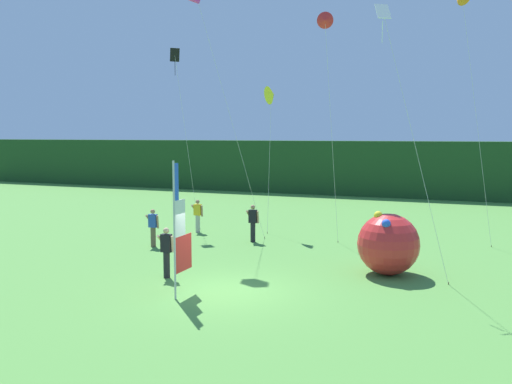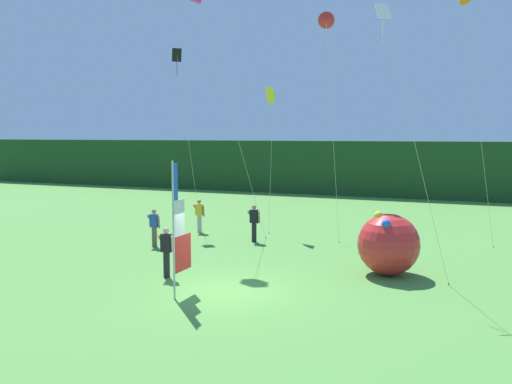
# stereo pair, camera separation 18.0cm
# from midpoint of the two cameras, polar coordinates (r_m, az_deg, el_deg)

# --- Properties ---
(ground_plane) EXTENTS (120.00, 120.00, 0.00)m
(ground_plane) POSITION_cam_midpoint_polar(r_m,az_deg,el_deg) (17.11, -2.80, -10.35)
(ground_plane) COLOR #518E3D
(distant_treeline) EXTENTS (80.00, 2.40, 4.32)m
(distant_treeline) POSITION_cam_midpoint_polar(r_m,az_deg,el_deg) (43.78, 13.17, 2.41)
(distant_treeline) COLOR #1E421E
(distant_treeline) RESTS_ON ground
(banner_flag) EXTENTS (0.06, 1.03, 4.09)m
(banner_flag) POSITION_cam_midpoint_polar(r_m,az_deg,el_deg) (16.27, -7.80, -4.17)
(banner_flag) COLOR #B7B7BC
(banner_flag) RESTS_ON ground
(person_near_banner) EXTENTS (0.55, 0.48, 1.69)m
(person_near_banner) POSITION_cam_midpoint_polar(r_m,az_deg,el_deg) (24.45, 0.01, -3.19)
(person_near_banner) COLOR black
(person_near_banner) RESTS_ON ground
(person_mid_field) EXTENTS (0.55, 0.48, 1.64)m
(person_mid_field) POSITION_cam_midpoint_polar(r_m,az_deg,el_deg) (23.86, -10.42, -3.59)
(person_mid_field) COLOR brown
(person_mid_field) RESTS_ON ground
(person_far_left) EXTENTS (0.55, 0.48, 1.63)m
(person_far_left) POSITION_cam_midpoint_polar(r_m,az_deg,el_deg) (26.98, -5.78, -2.41)
(person_far_left) COLOR #B7B2A3
(person_far_left) RESTS_ON ground
(person_far_right) EXTENTS (0.55, 0.48, 1.72)m
(person_far_right) POSITION_cam_midpoint_polar(r_m,az_deg,el_deg) (18.66, -9.11, -6.13)
(person_far_right) COLOR black
(person_far_right) RESTS_ON ground
(inflatable_balloon) EXTENTS (2.13, 2.16, 2.21)m
(inflatable_balloon) POSITION_cam_midpoint_polar(r_m,az_deg,el_deg) (19.31, 14.00, -5.35)
(inflatable_balloon) COLOR red
(inflatable_balloon) RESTS_ON ground
(kite_yellow_delta_0) EXTENTS (1.01, 1.72, 7.28)m
(kite_yellow_delta_0) POSITION_cam_midpoint_polar(r_m,az_deg,el_deg) (27.48, 1.98, 10.13)
(kite_yellow_delta_0) COLOR brown
(kite_yellow_delta_0) RESTS_ON ground
(kite_white_diamond_2) EXTENTS (2.65, 0.55, 9.10)m
(kite_white_diamond_2) POSITION_cam_midpoint_polar(r_m,az_deg,el_deg) (18.84, 14.09, 15.38)
(kite_white_diamond_2) COLOR brown
(kite_white_diamond_2) RESTS_ON ground
(kite_red_delta_3) EXTENTS (0.75, 1.63, 9.85)m
(kite_red_delta_3) POSITION_cam_midpoint_polar(r_m,az_deg,el_deg) (23.47, 7.61, 17.31)
(kite_red_delta_3) COLOR brown
(kite_red_delta_3) RESTS_ON ground
(kite_black_diamond_4) EXTENTS (0.89, 1.34, 9.27)m
(kite_black_diamond_4) POSITION_cam_midpoint_polar(r_m,az_deg,el_deg) (29.20, -7.93, 12.51)
(kite_black_diamond_4) COLOR brown
(kite_black_diamond_4) RESTS_ON ground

